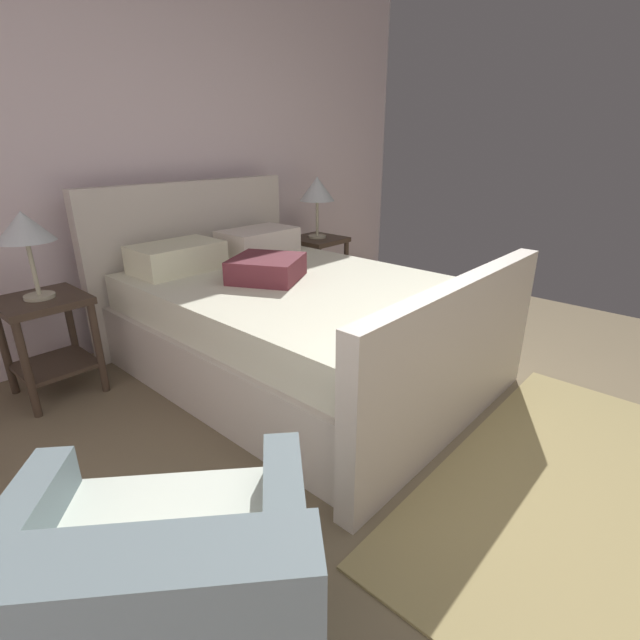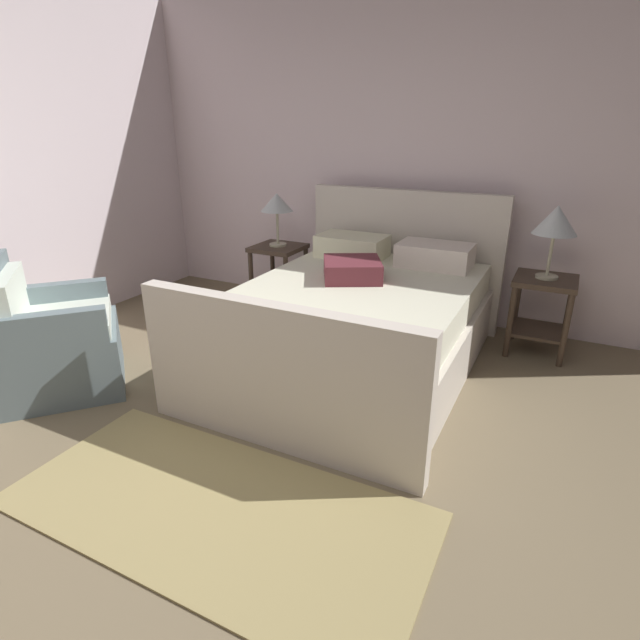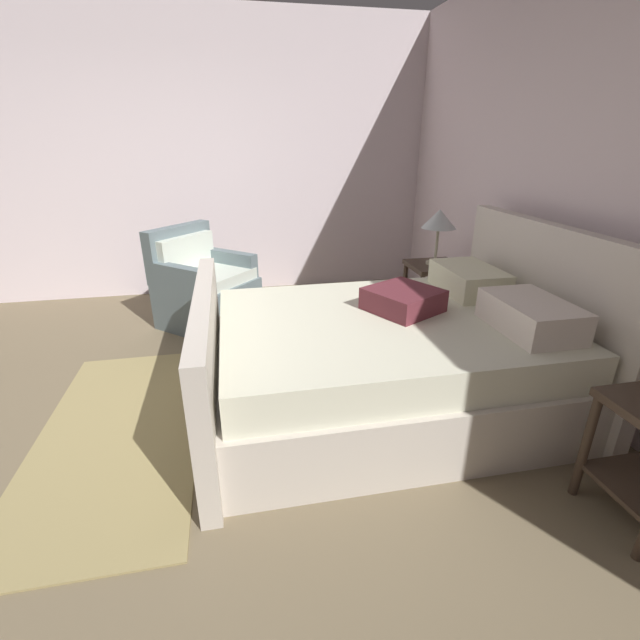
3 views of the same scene
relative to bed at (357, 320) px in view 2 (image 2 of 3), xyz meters
The scene contains 9 objects.
ground_plane 1.87m from the bed, 89.84° to the right, with size 5.29×6.12×0.02m, color #78684D.
wall_back 1.68m from the bed, 89.77° to the left, with size 5.41×0.12×2.84m, color silver.
bed is the anchor object (origin of this frame).
nightstand_right 1.43m from the bed, 35.67° to the left, with size 0.44×0.44×0.60m.
table_lamp_right 1.58m from the bed, 35.67° to the left, with size 0.31×0.31×0.53m.
nightstand_left 1.42m from the bed, 144.53° to the left, with size 0.44×0.44×0.60m.
table_lamp_left 1.56m from the bed, 144.53° to the left, with size 0.29×0.29×0.48m.
armchair 2.06m from the bed, 143.32° to the right, with size 1.02×1.02×0.90m.
area_rug 1.72m from the bed, 89.96° to the right, with size 1.99×0.93×0.01m, color tan.
Camera 2 is at (1.27, -1.29, 1.68)m, focal length 28.21 mm.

